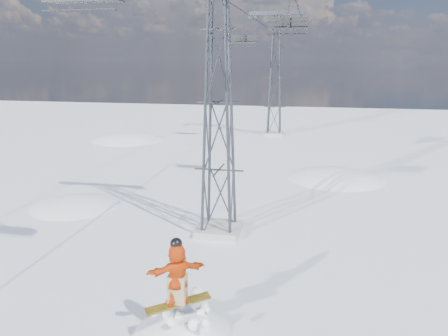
{
  "coord_description": "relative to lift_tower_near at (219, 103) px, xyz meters",
  "views": [
    {
      "loc": [
        4.49,
        -8.87,
        7.13
      ],
      "look_at": [
        1.61,
        5.11,
        3.57
      ],
      "focal_mm": 35.0,
      "sensor_mm": 36.0,
      "label": 1
    }
  ],
  "objects": [
    {
      "name": "lift_tower_near",
      "position": [
        0.0,
        0.0,
        0.0
      ],
      "size": [
        5.2,
        1.8,
        11.43
      ],
      "color": "#999999",
      "rests_on": "ground"
    },
    {
      "name": "snow_terrain",
      "position": [
        -5.57,
        13.24,
        -15.06
      ],
      "size": [
        39.0,
        37.0,
        22.0
      ],
      "color": "white",
      "rests_on": "ground"
    },
    {
      "name": "lift_chair_mid",
      "position": [
        2.2,
        6.64,
        3.39
      ],
      "size": [
        2.01,
        0.58,
        2.49
      ],
      "color": "black",
      "rests_on": "ground"
    },
    {
      "name": "lift_tower_far",
      "position": [
        0.0,
        25.0,
        0.0
      ],
      "size": [
        5.2,
        1.8,
        11.43
      ],
      "color": "#999999",
      "rests_on": "ground"
    },
    {
      "name": "lift_chair_far",
      "position": [
        -2.2,
        20.0,
        3.22
      ],
      "size": [
        2.18,
        0.63,
        2.7
      ],
      "color": "black",
      "rests_on": "ground"
    }
  ]
}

